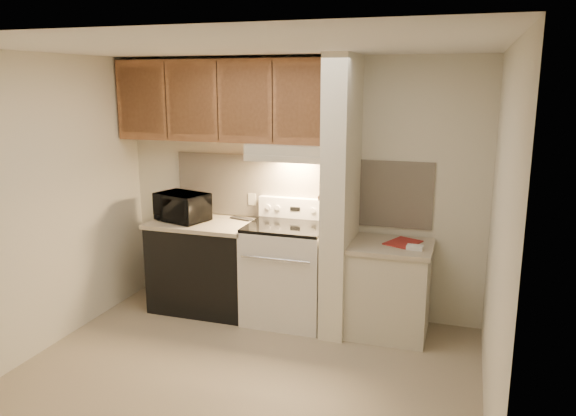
% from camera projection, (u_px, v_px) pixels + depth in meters
% --- Properties ---
extents(floor, '(3.60, 3.60, 0.00)m').
position_uv_depth(floor, '(242.00, 377.00, 4.41)').
color(floor, tan).
rests_on(floor, ground).
extents(ceiling, '(3.60, 3.60, 0.00)m').
position_uv_depth(ceiling, '(235.00, 46.00, 3.86)').
color(ceiling, white).
rests_on(ceiling, wall_back).
extents(wall_back, '(3.60, 2.50, 0.02)m').
position_uv_depth(wall_back, '(298.00, 187.00, 5.52)').
color(wall_back, beige).
rests_on(wall_back, floor).
extents(wall_left, '(0.02, 3.00, 2.50)m').
position_uv_depth(wall_left, '(39.00, 206.00, 4.67)').
color(wall_left, beige).
rests_on(wall_left, floor).
extents(wall_right, '(0.02, 3.00, 2.50)m').
position_uv_depth(wall_right, '(498.00, 244.00, 3.59)').
color(wall_right, beige).
rests_on(wall_right, floor).
extents(backsplash, '(2.60, 0.02, 0.63)m').
position_uv_depth(backsplash, '(298.00, 189.00, 5.51)').
color(backsplash, beige).
rests_on(backsplash, wall_back).
extents(range_body, '(0.76, 0.65, 0.92)m').
position_uv_depth(range_body, '(287.00, 274.00, 5.38)').
color(range_body, silver).
rests_on(range_body, floor).
extents(oven_window, '(0.50, 0.01, 0.30)m').
position_uv_depth(oven_window, '(277.00, 281.00, 5.07)').
color(oven_window, black).
rests_on(oven_window, range_body).
extents(oven_handle, '(0.65, 0.02, 0.02)m').
position_uv_depth(oven_handle, '(275.00, 259.00, 4.99)').
color(oven_handle, silver).
rests_on(oven_handle, range_body).
extents(cooktop, '(0.74, 0.64, 0.03)m').
position_uv_depth(cooktop, '(287.00, 226.00, 5.27)').
color(cooktop, black).
rests_on(cooktop, range_body).
extents(range_backguard, '(0.76, 0.08, 0.20)m').
position_uv_depth(range_backguard, '(296.00, 208.00, 5.51)').
color(range_backguard, silver).
rests_on(range_backguard, range_body).
extents(range_display, '(0.10, 0.01, 0.04)m').
position_uv_depth(range_display, '(295.00, 209.00, 5.47)').
color(range_display, black).
rests_on(range_display, range_backguard).
extents(range_knob_left_outer, '(0.05, 0.02, 0.05)m').
position_uv_depth(range_knob_left_outer, '(268.00, 207.00, 5.55)').
color(range_knob_left_outer, silver).
rests_on(range_knob_left_outer, range_backguard).
extents(range_knob_left_inner, '(0.05, 0.02, 0.05)m').
position_uv_depth(range_knob_left_inner, '(278.00, 208.00, 5.52)').
color(range_knob_left_inner, silver).
rests_on(range_knob_left_inner, range_backguard).
extents(range_knob_right_inner, '(0.05, 0.02, 0.05)m').
position_uv_depth(range_knob_right_inner, '(313.00, 210.00, 5.41)').
color(range_knob_right_inner, silver).
rests_on(range_knob_right_inner, range_backguard).
extents(range_knob_right_outer, '(0.05, 0.02, 0.05)m').
position_uv_depth(range_knob_right_outer, '(323.00, 211.00, 5.38)').
color(range_knob_right_outer, silver).
rests_on(range_knob_right_outer, range_backguard).
extents(dishwasher_front, '(1.00, 0.63, 0.87)m').
position_uv_depth(dishwasher_front, '(205.00, 267.00, 5.66)').
color(dishwasher_front, black).
rests_on(dishwasher_front, floor).
extents(left_countertop, '(1.04, 0.67, 0.04)m').
position_uv_depth(left_countertop, '(203.00, 224.00, 5.56)').
color(left_countertop, '#B8AA91').
rests_on(left_countertop, dishwasher_front).
extents(spoon_rest, '(0.25, 0.14, 0.02)m').
position_uv_depth(spoon_rest, '(241.00, 219.00, 5.64)').
color(spoon_rest, black).
rests_on(spoon_rest, left_countertop).
extents(teal_jar, '(0.10, 0.10, 0.09)m').
position_uv_depth(teal_jar, '(182.00, 210.00, 5.85)').
color(teal_jar, '#2B676B').
rests_on(teal_jar, left_countertop).
extents(outlet, '(0.08, 0.01, 0.12)m').
position_uv_depth(outlet, '(252.00, 199.00, 5.68)').
color(outlet, beige).
rests_on(outlet, backsplash).
extents(microwave, '(0.58, 0.47, 0.28)m').
position_uv_depth(microwave, '(182.00, 207.00, 5.57)').
color(microwave, black).
rests_on(microwave, left_countertop).
extents(partition_pillar, '(0.22, 0.70, 2.50)m').
position_uv_depth(partition_pillar, '(341.00, 197.00, 5.04)').
color(partition_pillar, silver).
rests_on(partition_pillar, floor).
extents(pillar_trim, '(0.01, 0.70, 0.04)m').
position_uv_depth(pillar_trim, '(329.00, 191.00, 5.07)').
color(pillar_trim, '#8F5C37').
rests_on(pillar_trim, partition_pillar).
extents(knife_strip, '(0.02, 0.42, 0.04)m').
position_uv_depth(knife_strip, '(327.00, 190.00, 5.02)').
color(knife_strip, black).
rests_on(knife_strip, partition_pillar).
extents(knife_blade_a, '(0.01, 0.03, 0.16)m').
position_uv_depth(knife_blade_a, '(320.00, 204.00, 4.88)').
color(knife_blade_a, silver).
rests_on(knife_blade_a, knife_strip).
extents(knife_handle_a, '(0.02, 0.02, 0.10)m').
position_uv_depth(knife_handle_a, '(321.00, 187.00, 4.85)').
color(knife_handle_a, black).
rests_on(knife_handle_a, knife_strip).
extents(knife_blade_b, '(0.01, 0.04, 0.18)m').
position_uv_depth(knife_blade_b, '(323.00, 203.00, 4.97)').
color(knife_blade_b, silver).
rests_on(knife_blade_b, knife_strip).
extents(knife_handle_b, '(0.02, 0.02, 0.10)m').
position_uv_depth(knife_handle_b, '(323.00, 186.00, 4.93)').
color(knife_handle_b, black).
rests_on(knife_handle_b, knife_strip).
extents(knife_blade_c, '(0.01, 0.04, 0.20)m').
position_uv_depth(knife_blade_c, '(325.00, 202.00, 5.06)').
color(knife_blade_c, silver).
rests_on(knife_blade_c, knife_strip).
extents(knife_handle_c, '(0.02, 0.02, 0.10)m').
position_uv_depth(knife_handle_c, '(325.00, 184.00, 5.00)').
color(knife_handle_c, black).
rests_on(knife_handle_c, knife_strip).
extents(knife_blade_d, '(0.01, 0.04, 0.16)m').
position_uv_depth(knife_blade_d, '(327.00, 199.00, 5.11)').
color(knife_blade_d, silver).
rests_on(knife_blade_d, knife_strip).
extents(knife_handle_d, '(0.02, 0.02, 0.10)m').
position_uv_depth(knife_handle_d, '(328.00, 183.00, 5.09)').
color(knife_handle_d, black).
rests_on(knife_handle_d, knife_strip).
extents(knife_blade_e, '(0.01, 0.04, 0.18)m').
position_uv_depth(knife_blade_e, '(329.00, 198.00, 5.19)').
color(knife_blade_e, silver).
rests_on(knife_blade_e, knife_strip).
extents(knife_handle_e, '(0.02, 0.02, 0.10)m').
position_uv_depth(knife_handle_e, '(330.00, 181.00, 5.16)').
color(knife_handle_e, black).
rests_on(knife_handle_e, knife_strip).
extents(oven_mitt, '(0.03, 0.10, 0.24)m').
position_uv_depth(oven_mitt, '(331.00, 204.00, 5.27)').
color(oven_mitt, slate).
rests_on(oven_mitt, partition_pillar).
extents(right_cab_base, '(0.70, 0.60, 0.81)m').
position_uv_depth(right_cab_base, '(389.00, 291.00, 5.09)').
color(right_cab_base, beige).
rests_on(right_cab_base, floor).
extents(right_countertop, '(0.74, 0.64, 0.04)m').
position_uv_depth(right_countertop, '(391.00, 246.00, 5.00)').
color(right_countertop, '#B8AA91').
rests_on(right_countertop, right_cab_base).
extents(red_folder, '(0.35, 0.39, 0.01)m').
position_uv_depth(red_folder, '(403.00, 243.00, 5.02)').
color(red_folder, maroon).
rests_on(red_folder, right_countertop).
extents(white_box, '(0.14, 0.10, 0.04)m').
position_uv_depth(white_box, '(415.00, 247.00, 4.83)').
color(white_box, white).
rests_on(white_box, right_countertop).
extents(range_hood, '(0.78, 0.44, 0.15)m').
position_uv_depth(range_hood, '(292.00, 152.00, 5.24)').
color(range_hood, beige).
rests_on(range_hood, upper_cabinets).
extents(hood_lip, '(0.78, 0.04, 0.06)m').
position_uv_depth(hood_lip, '(284.00, 159.00, 5.05)').
color(hood_lip, beige).
rests_on(hood_lip, range_hood).
extents(upper_cabinets, '(2.18, 0.33, 0.77)m').
position_uv_depth(upper_cabinets, '(225.00, 101.00, 5.38)').
color(upper_cabinets, '#8F5C37').
rests_on(upper_cabinets, wall_back).
extents(cab_door_a, '(0.46, 0.01, 0.63)m').
position_uv_depth(cab_door_a, '(141.00, 100.00, 5.48)').
color(cab_door_a, '#8F5C37').
rests_on(cab_door_a, upper_cabinets).
extents(cab_gap_a, '(0.01, 0.01, 0.73)m').
position_uv_depth(cab_gap_a, '(166.00, 101.00, 5.40)').
color(cab_gap_a, black).
rests_on(cab_gap_a, upper_cabinets).
extents(cab_door_b, '(0.46, 0.01, 0.63)m').
position_uv_depth(cab_door_b, '(191.00, 101.00, 5.32)').
color(cab_door_b, '#8F5C37').
rests_on(cab_door_b, upper_cabinets).
extents(cab_gap_b, '(0.01, 0.01, 0.73)m').
position_uv_depth(cab_gap_b, '(217.00, 101.00, 5.24)').
color(cab_gap_b, black).
rests_on(cab_gap_b, upper_cabinets).
extents(cab_door_c, '(0.46, 0.01, 0.63)m').
position_uv_depth(cab_door_c, '(245.00, 102.00, 5.15)').
color(cab_door_c, '#8F5C37').
rests_on(cab_door_c, upper_cabinets).
extents(cab_gap_c, '(0.01, 0.01, 0.73)m').
position_uv_depth(cab_gap_c, '(272.00, 102.00, 5.07)').
color(cab_gap_c, black).
rests_on(cab_gap_c, upper_cabinets).
extents(cab_door_d, '(0.46, 0.01, 0.63)m').
position_uv_depth(cab_door_d, '(301.00, 102.00, 4.99)').
color(cab_door_d, '#8F5C37').
rests_on(cab_door_d, upper_cabinets).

